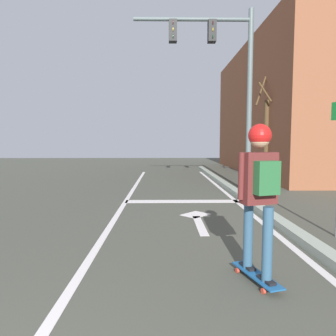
{
  "coord_description": "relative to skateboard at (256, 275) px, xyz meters",
  "views": [
    {
      "loc": [
        1.45,
        -0.18,
        1.59
      ],
      "look_at": [
        1.56,
        6.62,
        1.01
      ],
      "focal_mm": 33.08,
      "sensor_mm": 36.0,
      "label": 1
    }
  ],
  "objects": [
    {
      "name": "lane_line_center",
      "position": [
        -2.07,
        2.79,
        -0.07
      ],
      "size": [
        0.12,
        20.0,
        0.01
      ],
      "primitive_type": "cube",
      "color": "silver",
      "rests_on": "ground"
    },
    {
      "name": "lane_line_curbside",
      "position": [
        0.89,
        2.79,
        -0.07
      ],
      "size": [
        0.12,
        20.0,
        0.01
      ],
      "primitive_type": "cube",
      "color": "silver",
      "rests_on": "ground"
    },
    {
      "name": "stop_bar",
      "position": [
        -0.51,
        4.75,
        -0.07
      ],
      "size": [
        3.11,
        0.4,
        0.01
      ],
      "primitive_type": "cube",
      "color": "silver",
      "rests_on": "ground"
    },
    {
      "name": "lane_arrow_stem",
      "position": [
        -0.36,
        2.4,
        -0.07
      ],
      "size": [
        0.16,
        1.4,
        0.01
      ],
      "primitive_type": "cube",
      "color": "silver",
      "rests_on": "ground"
    },
    {
      "name": "lane_arrow_head",
      "position": [
        -0.36,
        3.25,
        -0.07
      ],
      "size": [
        0.71,
        0.71,
        0.01
      ],
      "primitive_type": "cube",
      "rotation": [
        0.0,
        0.0,
        0.79
      ],
      "color": "silver",
      "rests_on": "ground"
    },
    {
      "name": "curb_strip",
      "position": [
        1.14,
        2.79,
        -0.0
      ],
      "size": [
        0.24,
        24.0,
        0.14
      ],
      "primitive_type": "cube",
      "color": "#99A494",
      "rests_on": "ground"
    },
    {
      "name": "skateboard",
      "position": [
        0.0,
        0.0,
        0.0
      ],
      "size": [
        0.4,
        0.82,
        0.09
      ],
      "color": "#1C568D",
      "rests_on": "ground"
    },
    {
      "name": "skater",
      "position": [
        0.0,
        -0.02,
        1.1
      ],
      "size": [
        0.46,
        0.62,
        1.7
      ],
      "color": "#2F526D",
      "rests_on": "skateboard"
    },
    {
      "name": "traffic_signal_mast",
      "position": [
        0.73,
        6.25,
        3.83
      ],
      "size": [
        3.63,
        0.34,
        5.59
      ],
      "color": "#546162",
      "rests_on": "ground"
    },
    {
      "name": "roadside_tree",
      "position": [
        2.99,
        8.76,
        1.74
      ],
      "size": [
        0.89,
        0.89,
        4.2
      ],
      "color": "#4F3921",
      "rests_on": "ground"
    }
  ]
}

